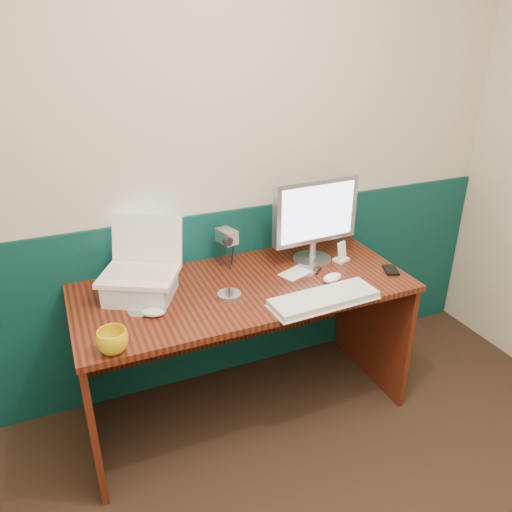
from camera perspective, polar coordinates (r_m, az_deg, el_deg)
name	(u,v)px	position (r m, az deg, el deg)	size (l,w,h in m)	color
back_wall	(205,165)	(2.52, -5.88, 10.25)	(3.50, 0.04, 2.50)	beige
wainscot	(211,298)	(2.79, -5.13, -4.83)	(3.48, 0.02, 1.00)	#072E2E
desk	(245,350)	(2.59, -1.32, -10.66)	(1.60, 0.70, 0.75)	#351209
laptop_riser	(141,287)	(2.33, -13.06, -3.50)	(0.29, 0.24, 0.10)	silver
laptop	(136,250)	(2.25, -13.52, 0.73)	(0.33, 0.26, 0.28)	white
monitor	(314,220)	(2.56, 6.64, 4.14)	(0.46, 0.13, 0.46)	#B1B1B6
keyboard	(324,299)	(2.27, 7.76, -4.95)	(0.50, 0.17, 0.03)	silver
mouse_right	(332,278)	(2.45, 8.71, -2.46)	(0.11, 0.07, 0.04)	white
mouse_left	(153,312)	(2.19, -11.70, -6.32)	(0.10, 0.06, 0.03)	silver
mug	(113,341)	(1.99, -16.06, -9.34)	(0.12, 0.12, 0.10)	gold
camcorder	(227,248)	(2.54, -3.33, 0.87)	(0.09, 0.13, 0.20)	#B0B0B5
cd_spindle	(229,295)	(2.29, -3.08, -4.51)	(0.11, 0.11, 0.02)	#B1BBC2
cd_loose_a	(140,310)	(2.25, -13.07, -6.08)	(0.11, 0.11, 0.00)	#AFB4C0
cd_loose_b	(302,272)	(2.52, 5.31, -1.83)	(0.12, 0.12, 0.00)	#B1BAC1
pen	(320,269)	(2.56, 7.35, -1.45)	(0.01, 0.01, 0.13)	black
papers	(295,273)	(2.51, 4.47, -1.98)	(0.15, 0.10, 0.00)	white
dock	(341,259)	(2.67, 9.71, -0.39)	(0.08, 0.06, 0.01)	white
music_player	(342,250)	(2.65, 9.79, 0.65)	(0.05, 0.01, 0.09)	white
pda	(391,270)	(2.61, 15.15, -1.56)	(0.06, 0.11, 0.01)	black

